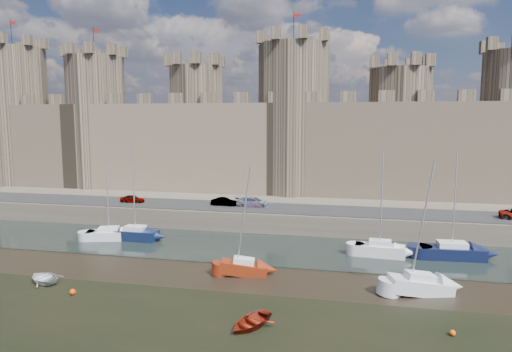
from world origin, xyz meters
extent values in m
cube|color=black|center=(0.00, 24.00, 0.04)|extent=(160.00, 12.00, 0.08)
cube|color=#4C443A|center=(0.00, 60.00, 1.25)|extent=(160.00, 60.00, 2.50)
cube|color=black|center=(0.00, 34.00, 2.55)|extent=(160.00, 7.00, 0.10)
cube|color=#42382B|center=(0.00, 48.00, 9.50)|extent=(100.00, 9.00, 14.00)
cylinder|color=#42382B|center=(-48.00, 48.00, 14.50)|extent=(11.00, 11.00, 24.00)
cylinder|color=black|center=(-48.00, 48.00, 29.00)|extent=(0.10, 0.10, 5.00)
cube|color=maroon|center=(-47.50, 48.00, 30.80)|extent=(1.00, 0.03, 0.60)
cylinder|color=#42382B|center=(-32.00, 48.00, 13.50)|extent=(10.00, 10.00, 22.00)
cylinder|color=black|center=(-32.00, 48.00, 27.00)|extent=(0.10, 0.10, 5.00)
cube|color=maroon|center=(-31.50, 48.00, 28.80)|extent=(1.00, 0.03, 0.60)
cylinder|color=#42382B|center=(-14.00, 48.00, 12.50)|extent=(9.00, 9.00, 20.00)
cylinder|color=#42382B|center=(2.00, 48.00, 14.00)|extent=(11.00, 11.00, 23.00)
cylinder|color=black|center=(2.00, 48.00, 28.00)|extent=(0.10, 0.10, 5.00)
cube|color=maroon|center=(2.50, 48.00, 29.80)|extent=(1.00, 0.03, 0.60)
cylinder|color=#42382B|center=(18.00, 48.00, 12.00)|extent=(9.00, 9.00, 19.00)
imported|color=gray|center=(-18.41, 33.72, 3.07)|extent=(3.34, 1.39, 1.13)
imported|color=gray|center=(-5.29, 34.20, 3.08)|extent=(3.54, 1.32, 1.16)
imported|color=gray|center=(-1.38, 34.58, 3.16)|extent=(4.61, 1.97, 1.32)
cube|color=silver|center=(-16.25, 23.60, 0.60)|extent=(5.45, 3.38, 1.04)
cube|color=silver|center=(-16.25, 23.60, 1.35)|extent=(2.57, 1.99, 0.47)
cylinder|color=silver|center=(-16.25, 23.60, 5.36)|extent=(0.14, 0.14, 8.49)
cube|color=black|center=(-13.16, 24.12, 0.66)|extent=(5.30, 2.11, 1.15)
cube|color=silver|center=(-13.16, 24.12, 1.49)|extent=(2.36, 1.46, 0.52)
cylinder|color=silver|center=(-13.16, 24.12, 5.95)|extent=(0.14, 0.14, 9.43)
cube|color=silver|center=(14.44, 23.67, 0.66)|extent=(5.08, 2.28, 1.17)
cube|color=silver|center=(14.44, 23.67, 1.51)|extent=(2.29, 1.50, 0.53)
cylinder|color=silver|center=(14.44, 23.67, 6.01)|extent=(0.14, 0.14, 9.54)
cube|color=black|center=(21.52, 24.40, 0.67)|extent=(6.36, 2.82, 1.19)
cube|color=silver|center=(21.52, 24.40, 1.54)|extent=(2.87, 1.87, 0.54)
cylinder|color=silver|center=(21.52, 24.40, 6.13)|extent=(0.14, 0.14, 9.72)
cube|color=maroon|center=(2.02, 15.40, 0.54)|extent=(4.50, 2.42, 1.09)
cube|color=silver|center=(2.02, 15.40, 1.33)|extent=(2.08, 1.49, 0.49)
cylinder|color=silver|center=(2.02, 15.40, 5.53)|extent=(0.14, 0.14, 8.88)
cube|color=silver|center=(17.10, 14.06, 0.60)|extent=(5.43, 3.30, 1.19)
cube|color=silver|center=(17.10, 14.06, 1.47)|extent=(2.55, 1.95, 0.54)
cylinder|color=silver|center=(17.10, 14.06, 6.08)|extent=(0.14, 0.14, 9.78)
imported|color=maroon|center=(4.98, 5.17, 0.36)|extent=(3.87, 4.21, 0.71)
imported|color=beige|center=(-14.56, 9.81, 0.35)|extent=(4.16, 3.74, 0.71)
sphere|color=#EF3F0A|center=(-10.39, 7.79, 0.25)|extent=(0.50, 0.50, 0.50)
sphere|color=#ED530A|center=(18.22, 6.82, 0.20)|extent=(0.40, 0.40, 0.40)
camera|label=1|loc=(11.61, -23.62, 14.18)|focal=32.00mm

